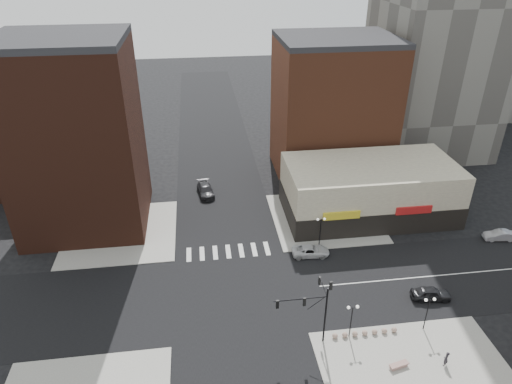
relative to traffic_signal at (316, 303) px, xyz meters
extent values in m
plane|color=black|center=(-7.24, 7.83, -4.96)|extent=(240.00, 240.00, 0.00)
cube|color=black|center=(-7.24, 7.83, -4.95)|extent=(200.00, 14.00, 0.02)
cube|color=black|center=(-7.24, 7.83, -4.95)|extent=(14.00, 200.00, 0.02)
cube|color=gray|center=(-21.74, 22.33, -4.90)|extent=(15.00, 15.00, 0.12)
cube|color=gray|center=(7.26, 22.33, -4.90)|extent=(15.00, 15.00, 0.12)
cube|color=gray|center=(8.76, -6.17, -4.90)|extent=(18.00, 14.00, 0.12)
cube|color=#3D1D13|center=(-26.24, 26.33, 7.54)|extent=(16.00, 15.00, 25.00)
cube|color=#3D1D13|center=(-39.24, 41.83, 1.04)|extent=(20.00, 18.00, 12.00)
cube|color=brown|center=(11.76, 37.33, 6.04)|extent=(18.00, 15.00, 22.00)
cube|color=beige|center=(13.76, 22.83, -0.96)|extent=(24.00, 12.00, 8.00)
cube|color=black|center=(13.76, 22.83, -3.26)|extent=(24.20, 12.20, 3.40)
cylinder|color=black|center=(0.96, -0.37, -1.46)|extent=(0.18, 0.18, 7.00)
cylinder|color=black|center=(-1.64, -0.37, 1.04)|extent=(5.20, 0.11, 0.11)
cylinder|color=black|center=(-0.04, -0.37, 0.34)|extent=(1.72, 0.06, 1.46)
cylinder|color=black|center=(0.96, 1.13, 1.04)|extent=(0.11, 3.00, 0.11)
cube|color=black|center=(-3.84, -0.37, 0.64)|extent=(0.28, 0.18, 0.95)
sphere|color=red|center=(-3.84, -0.37, 0.94)|extent=(0.16, 0.16, 0.16)
cube|color=black|center=(-1.24, -0.37, 0.64)|extent=(0.28, 0.18, 0.95)
sphere|color=red|center=(-1.24, -0.37, 0.94)|extent=(0.16, 0.16, 0.16)
cube|color=black|center=(0.96, 2.43, 0.64)|extent=(0.18, 0.28, 0.95)
sphere|color=red|center=(0.96, 2.43, 0.94)|extent=(0.16, 0.16, 0.16)
cube|color=black|center=(1.21, -0.37, 2.34)|extent=(0.28, 0.18, 0.95)
sphere|color=red|center=(1.21, -0.37, 2.64)|extent=(0.16, 0.16, 0.16)
cylinder|color=black|center=(3.76, -0.17, -2.84)|extent=(0.11, 0.11, 4.00)
cylinder|color=black|center=(3.76, -0.17, -0.94)|extent=(0.90, 0.06, 0.06)
sphere|color=white|center=(3.31, -0.17, -0.84)|extent=(0.32, 0.32, 0.32)
sphere|color=white|center=(4.21, -0.17, -0.84)|extent=(0.32, 0.32, 0.32)
cylinder|color=black|center=(11.76, -0.17, -2.84)|extent=(0.11, 0.11, 4.00)
cylinder|color=black|center=(11.76, -0.17, -0.94)|extent=(0.90, 0.06, 0.06)
sphere|color=white|center=(11.31, -0.17, -0.84)|extent=(0.32, 0.32, 0.32)
sphere|color=white|center=(12.21, -0.17, -0.84)|extent=(0.32, 0.32, 0.32)
cylinder|color=black|center=(4.76, 15.83, -2.84)|extent=(0.11, 0.11, 4.00)
cylinder|color=black|center=(4.76, 15.83, -0.94)|extent=(0.90, 0.06, 0.06)
sphere|color=white|center=(4.31, 15.83, -0.84)|extent=(0.32, 0.32, 0.32)
sphere|color=white|center=(5.21, 15.83, -0.84)|extent=(0.32, 0.32, 0.32)
sphere|color=#8D6E61|center=(2.26, -0.17, -4.56)|extent=(0.57, 0.57, 0.57)
sphere|color=#8D6E61|center=(3.31, -0.17, -4.56)|extent=(0.57, 0.57, 0.57)
sphere|color=#8D6E61|center=(4.36, -0.17, -4.56)|extent=(0.57, 0.57, 0.57)
sphere|color=#8D6E61|center=(5.41, -0.17, -4.56)|extent=(0.57, 0.57, 0.57)
sphere|color=#8D6E61|center=(6.46, -0.17, -4.56)|extent=(0.57, 0.57, 0.57)
sphere|color=#8D6E61|center=(7.51, -0.17, -4.56)|extent=(0.57, 0.57, 0.57)
sphere|color=#8D6E61|center=(8.56, -0.17, -4.56)|extent=(0.57, 0.57, 0.57)
imported|color=silver|center=(3.11, 13.90, -4.29)|extent=(4.93, 2.50, 1.34)
imported|color=black|center=(14.64, 4.16, -4.21)|extent=(4.60, 2.31, 1.51)
imported|color=#9B9A9F|center=(29.21, 13.92, -4.28)|extent=(4.28, 1.93, 1.36)
imported|color=black|center=(-9.69, 31.64, -4.17)|extent=(2.95, 5.70, 1.58)
imported|color=#262429|center=(11.69, -4.83, -4.00)|extent=(0.73, 0.70, 1.68)
cube|color=#9C756C|center=(7.25, -4.48, -4.68)|extent=(1.77, 0.85, 0.32)
cube|color=#9C756C|center=(7.25, -4.48, -4.46)|extent=(2.00, 1.00, 0.13)
camera|label=1|loc=(-10.11, -32.11, 30.81)|focal=32.00mm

